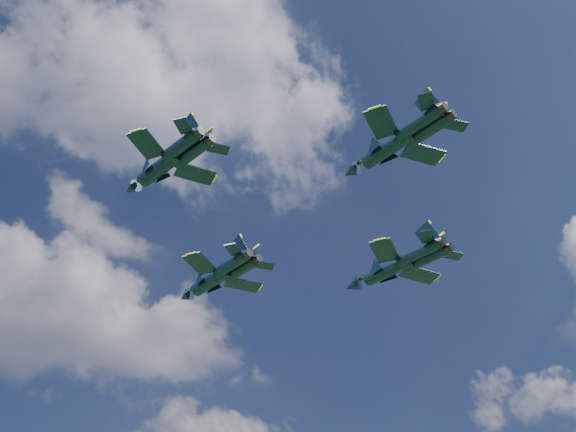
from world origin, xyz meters
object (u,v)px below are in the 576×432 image
(jet_lead, at_px, (210,281))
(jet_right, at_px, (385,270))
(jet_left, at_px, (158,169))
(jet_slot, at_px, (385,149))

(jet_lead, height_order, jet_right, jet_right)
(jet_right, bearing_deg, jet_left, 174.01)
(jet_lead, distance_m, jet_left, 24.22)
(jet_left, relative_size, jet_right, 0.82)
(jet_lead, distance_m, jet_slot, 33.27)
(jet_left, bearing_deg, jet_lead, 36.63)
(jet_lead, height_order, jet_left, jet_lead)
(jet_left, distance_m, jet_slot, 23.07)
(jet_lead, bearing_deg, jet_left, -141.14)
(jet_left, bearing_deg, jet_right, -4.85)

